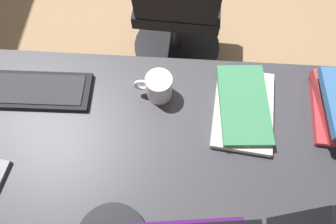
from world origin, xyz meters
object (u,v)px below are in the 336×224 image
(keyboard_main, at_px, (28,90))
(office_chair, at_px, (178,8))
(book_stack_near, at_px, (243,107))
(coffee_mug, at_px, (158,87))
(drawer_pedestal, at_px, (204,188))

(keyboard_main, xyz_separation_m, office_chair, (-0.48, -0.67, -0.28))
(book_stack_near, bearing_deg, office_chair, -71.13)
(coffee_mug, distance_m, office_chair, 0.73)
(coffee_mug, bearing_deg, office_chair, -93.71)
(book_stack_near, height_order, office_chair, office_chair)
(drawer_pedestal, xyz_separation_m, book_stack_near, (-0.08, -0.20, 0.40))
(drawer_pedestal, distance_m, office_chair, 0.91)
(office_chair, bearing_deg, book_stack_near, 108.87)
(book_stack_near, distance_m, office_chair, 0.79)
(keyboard_main, xyz_separation_m, coffee_mug, (-0.44, -0.02, 0.04))
(keyboard_main, distance_m, office_chair, 0.87)
(drawer_pedestal, height_order, keyboard_main, keyboard_main)
(drawer_pedestal, relative_size, coffee_mug, 5.52)
(drawer_pedestal, bearing_deg, office_chair, -79.98)
(keyboard_main, relative_size, coffee_mug, 3.36)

